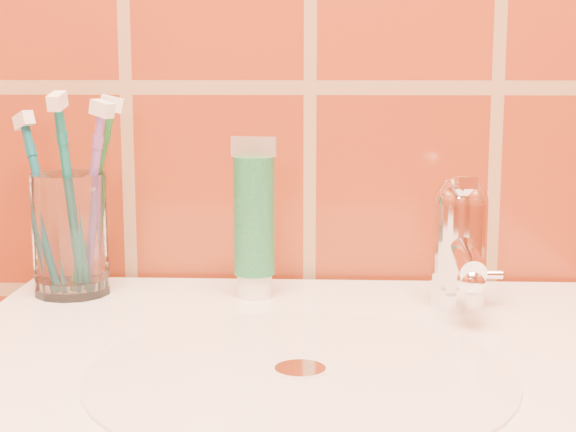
{
  "coord_description": "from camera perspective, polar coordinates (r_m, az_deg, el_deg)",
  "views": [
    {
      "loc": [
        0.02,
        0.32,
        1.06
      ],
      "look_at": [
        -0.02,
        1.08,
        0.93
      ],
      "focal_mm": 55.0,
      "sensor_mm": 36.0,
      "label": 1
    }
  ],
  "objects": [
    {
      "name": "glass_tumbler",
      "position": [
        0.85,
        -13.88,
        -1.15
      ],
      "size": [
        0.08,
        0.08,
        0.11
      ],
      "primitive_type": "cylinder",
      "rotation": [
        0.0,
        0.0,
        -0.2
      ],
      "color": "white",
      "rests_on": "pedestal_sink"
    },
    {
      "name": "toothpaste_tube",
      "position": [
        0.81,
        -2.2,
        -0.46
      ],
      "size": [
        0.04,
        0.04,
        0.15
      ],
      "rotation": [
        0.0,
        0.0,
        -0.2
      ],
      "color": "white",
      "rests_on": "pedestal_sink"
    },
    {
      "name": "faucet",
      "position": [
        0.79,
        11.08,
        -1.4
      ],
      "size": [
        0.05,
        0.11,
        0.12
      ],
      "color": "white",
      "rests_on": "pedestal_sink"
    },
    {
      "name": "toothbrush_0",
      "position": [
        0.85,
        -12.5,
        1.28
      ],
      "size": [
        0.08,
        0.07,
        0.19
      ],
      "primitive_type": null,
      "rotation": [
        0.24,
        0.0,
        1.69
      ],
      "color": "#1E732F",
      "rests_on": "glass_tumbler"
    },
    {
      "name": "toothbrush_1",
      "position": [
        0.87,
        -15.51,
        0.75
      ],
      "size": [
        0.14,
        0.13,
        0.19
      ],
      "primitive_type": null,
      "rotation": [
        0.36,
        0.0,
        -2.29
      ],
      "color": "#0B5264",
      "rests_on": "glass_tumbler"
    },
    {
      "name": "toothbrush_2",
      "position": [
        0.82,
        -13.88,
        1.1
      ],
      "size": [
        0.04,
        0.11,
        0.21
      ],
      "primitive_type": null,
      "rotation": [
        0.23,
        0.0,
        -0.08
      ],
      "color": "#0B6061",
      "rests_on": "glass_tumbler"
    },
    {
      "name": "toothbrush_3",
      "position": [
        0.84,
        -12.63,
        1.05
      ],
      "size": [
        0.1,
        0.09,
        0.19
      ],
      "primitive_type": null,
      "rotation": [
        0.21,
        0.0,
        1.07
      ],
      "color": "#79499C",
      "rests_on": "glass_tumbler"
    }
  ]
}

